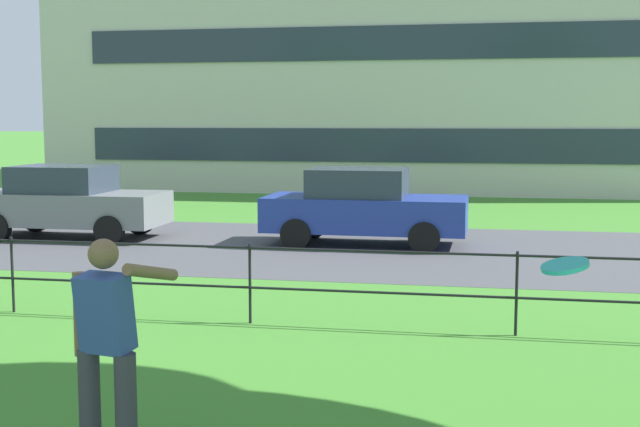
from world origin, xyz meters
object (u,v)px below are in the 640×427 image
Objects in this scene: car_grey_center at (68,201)px; person_thrower at (107,344)px; frisbee at (565,266)px; car_blue_far_right at (364,207)px; apartment_building_background at (409,9)px.

person_thrower is at bearing -61.41° from car_grey_center.
frisbee is at bearing -52.03° from car_grey_center.
car_grey_center is (-5.97, 10.95, -0.13)m from person_thrower.
apartment_building_background reaches higher than car_blue_far_right.
frisbee is at bearing -76.70° from car_blue_far_right.
car_grey_center is 1.00× the size of car_blue_far_right.
car_blue_far_right is 18.44m from apartment_building_background.
person_thrower is 29.12m from apartment_building_background.
frisbee is 0.09× the size of car_grey_center.
car_blue_far_right is at bearing 103.30° from frisbee.
frisbee is 14.81m from car_grey_center.
person_thrower is 3.30m from frisbee.
frisbee is at bearing -12.67° from person_thrower.
person_thrower is at bearing 167.33° from frisbee.
person_thrower is 12.47m from car_grey_center.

